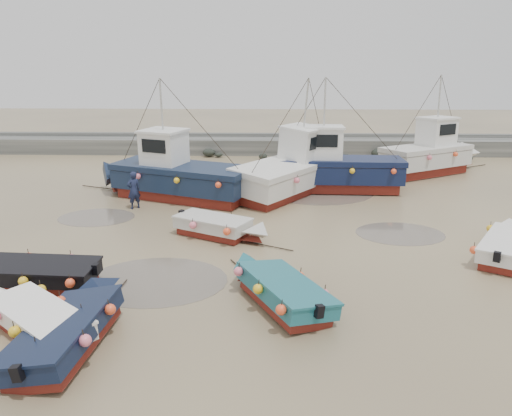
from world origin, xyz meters
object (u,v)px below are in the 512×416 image
Objects in this scene: dinghy_2 at (277,285)px; cabin_boat_0 at (172,174)px; dinghy_0 at (34,314)px; dinghy_4 at (27,271)px; cabin_boat_3 at (433,153)px; dinghy_3 at (508,242)px; cabin_boat_2 at (328,167)px; cabin_boat_1 at (294,169)px; dinghy_1 at (74,324)px; dinghy_5 at (220,225)px; person at (135,208)px.

cabin_boat_0 is at bearing 87.11° from dinghy_2.
dinghy_2 is (6.56, 1.98, -0.00)m from dinghy_0.
dinghy_4 is 25.38m from cabin_boat_3.
dinghy_3 is 11.32m from cabin_boat_2.
cabin_boat_1 reaches higher than dinghy_3.
dinghy_2 is 0.89× the size of dinghy_4.
dinghy_1 is at bearing -122.05° from dinghy_3.
dinghy_0 is 18.42m from cabin_boat_2.
cabin_boat_3 is at bearing 57.48° from dinghy_1.
dinghy_3 is 1.06× the size of dinghy_5.
dinghy_2 is 0.54× the size of cabin_boat_2.
person is at bearing -3.52° from dinghy_4.
cabin_boat_2 reaches higher than dinghy_3.
dinghy_2 is at bearing -133.50° from cabin_boat_0.
dinghy_4 is 0.61× the size of cabin_boat_2.
cabin_boat_1 is (3.38, 7.63, 0.76)m from dinghy_5.
dinghy_1 is (1.27, -0.48, -0.01)m from dinghy_0.
dinghy_5 is at bearing 10.03° from dinghy_0.
dinghy_3 is at bearing -97.36° from cabin_boat_0.
cabin_boat_3 is (18.34, 17.53, 0.84)m from dinghy_4.
dinghy_4 is 9.11m from person.
cabin_boat_3 is at bearing -0.64° from dinghy_0.
dinghy_0 is 11.88m from person.
cabin_boat_0 is at bearing -176.10° from dinghy_3.
cabin_boat_2 is at bearing 7.60° from dinghy_0.
dinghy_1 is 4.34m from dinghy_4.
cabin_boat_0 is 5.51× the size of person.
cabin_boat_3 reaches higher than person.
dinghy_2 and dinghy_3 have the same top height.
cabin_boat_3 reaches higher than dinghy_3.
dinghy_0 and dinghy_5 have the same top height.
dinghy_0 is at bearing -125.46° from dinghy_3.
cabin_boat_0 is 6.70m from cabin_boat_1.
cabin_boat_3 reaches higher than dinghy_4.
cabin_boat_1 is 5.14× the size of person.
cabin_boat_0 is at bearing 34.42° from dinghy_0.
cabin_boat_2 is at bearing -37.32° from dinghy_4.
dinghy_4 is at bearing 134.33° from dinghy_1.
dinghy_4 is at bearing -91.26° from cabin_boat_1.
person is (-4.69, 4.15, -0.56)m from dinghy_5.
dinghy_2 is at bearing -92.63° from dinghy_4.
cabin_boat_3 is (1.55, 14.38, 0.84)m from dinghy_3.
dinghy_1 is 1.17× the size of dinghy_3.
dinghy_2 is at bearing -59.63° from cabin_boat_1.
cabin_boat_1 is at bearing -55.83° from cabin_boat_0.
dinghy_5 is at bearing 148.06° from cabin_boat_2.
cabin_boat_3 is (10.25, 18.38, 0.83)m from dinghy_2.
cabin_boat_2 reaches higher than dinghy_5.
dinghy_4 is 0.60× the size of cabin_boat_0.
dinghy_2 is 9.58m from dinghy_3.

